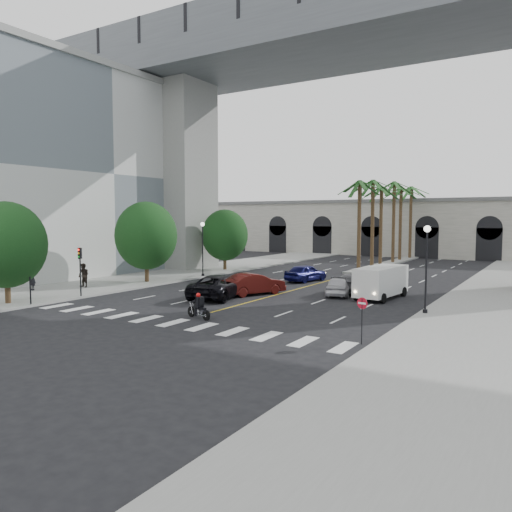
{
  "coord_description": "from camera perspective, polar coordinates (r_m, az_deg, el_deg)",
  "views": [
    {
      "loc": [
        18.15,
        -22.29,
        5.84
      ],
      "look_at": [
        0.79,
        6.0,
        3.25
      ],
      "focal_mm": 35.0,
      "sensor_mm": 36.0,
      "label": 1
    }
  ],
  "objects": [
    {
      "name": "sidewalk_right",
      "position": [
        37.87,
        26.46,
        -4.76
      ],
      "size": [
        8.0,
        100.0,
        0.15
      ],
      "primitive_type": "cube",
      "color": "gray",
      "rests_on": "ground"
    },
    {
      "name": "car_d",
      "position": [
        39.64,
        11.21,
        -3.02
      ],
      "size": [
        2.17,
        5.1,
        1.47
      ],
      "primitive_type": "imported",
      "rotation": [
        0.0,
        0.0,
        3.12
      ],
      "color": "#5B5B60",
      "rests_on": "ground"
    },
    {
      "name": "motorcycle_rider",
      "position": [
        28.97,
        -6.51,
        -5.83
      ],
      "size": [
        2.02,
        0.76,
        1.49
      ],
      "rotation": [
        0.0,
        0.0,
        -0.29
      ],
      "color": "black",
      "rests_on": "ground"
    },
    {
      "name": "bridge",
      "position": [
        48.36,
        13.46,
        19.54
      ],
      "size": [
        75.0,
        13.0,
        26.0
      ],
      "color": "gray",
      "rests_on": "ground"
    },
    {
      "name": "lamp_post_right",
      "position": [
        31.14,
        18.9,
        -0.6
      ],
      "size": [
        0.4,
        0.4,
        5.35
      ],
      "color": "black",
      "rests_on": "ground"
    },
    {
      "name": "pedestrian_a",
      "position": [
        42.61,
        -24.22,
        -2.26
      ],
      "size": [
        0.8,
        0.61,
        1.98
      ],
      "primitive_type": "imported",
      "rotation": [
        0.0,
        0.0,
        -0.2
      ],
      "color": "black",
      "rests_on": "sidewalk_left"
    },
    {
      "name": "traffic_signal_far",
      "position": [
        38.01,
        -19.46,
        -0.81
      ],
      "size": [
        0.25,
        0.18,
        3.65
      ],
      "color": "black",
      "rests_on": "ground"
    },
    {
      "name": "pedestrian_b",
      "position": [
        42.81,
        -19.1,
        -2.1
      ],
      "size": [
        0.96,
        0.75,
        1.95
      ],
      "primitive_type": "imported",
      "rotation": [
        0.0,
        0.0,
        -0.01
      ],
      "color": "black",
      "rests_on": "sidewalk_left"
    },
    {
      "name": "palm_c",
      "position": [
        61.19,
        14.15,
        7.21
      ],
      "size": [
        3.2,
        3.2,
        10.1
      ],
      "color": "#47331E",
      "rests_on": "ground"
    },
    {
      "name": "pier_building",
      "position": [
        79.41,
        18.34,
        3.11
      ],
      "size": [
        71.0,
        10.5,
        8.5
      ],
      "color": "beige",
      "rests_on": "ground"
    },
    {
      "name": "building_left",
      "position": [
        56.87,
        -21.44,
        8.67
      ],
      "size": [
        16.5,
        32.5,
        20.6
      ],
      "color": "silver",
      "rests_on": "ground"
    },
    {
      "name": "car_b",
      "position": [
        37.64,
        -0.26,
        -3.21
      ],
      "size": [
        3.59,
        5.2,
        1.62
      ],
      "primitive_type": "imported",
      "rotation": [
        0.0,
        0.0,
        2.72
      ],
      "color": "#44100D",
      "rests_on": "ground"
    },
    {
      "name": "street_tree_near",
      "position": [
        36.69,
        -26.67,
        1.16
      ],
      "size": [
        5.2,
        5.2,
        6.89
      ],
      "color": "#382616",
      "rests_on": "ground"
    },
    {
      "name": "median",
      "position": [
        63.23,
        14.72,
        -0.89
      ],
      "size": [
        2.0,
        24.0,
        0.2
      ],
      "primitive_type": "cube",
      "color": "gray",
      "rests_on": "ground"
    },
    {
      "name": "ground",
      "position": [
        29.33,
        -7.53,
        -7.06
      ],
      "size": [
        140.0,
        140.0,
        0.0
      ],
      "primitive_type": "plane",
      "color": "black",
      "rests_on": "ground"
    },
    {
      "name": "car_c",
      "position": [
        36.22,
        -4.2,
        -3.48
      ],
      "size": [
        3.89,
        6.48,
        1.68
      ],
      "primitive_type": "imported",
      "rotation": [
        0.0,
        0.0,
        3.33
      ],
      "color": "black",
      "rests_on": "ground"
    },
    {
      "name": "palm_e",
      "position": [
        68.84,
        16.25,
        7.08
      ],
      "size": [
        3.2,
        3.2,
        10.4
      ],
      "color": "#47331E",
      "rests_on": "ground"
    },
    {
      "name": "do_not_enter_sign",
      "position": [
        23.46,
        12.03,
        -6.09
      ],
      "size": [
        0.53,
        0.14,
        2.18
      ],
      "rotation": [
        0.0,
        0.0,
        -0.21
      ],
      "color": "black",
      "rests_on": "ground"
    },
    {
      "name": "palm_a",
      "position": [
        53.57,
        11.78,
        7.86
      ],
      "size": [
        3.2,
        3.2,
        10.3
      ],
      "color": "#47331E",
      "rests_on": "ground"
    },
    {
      "name": "traffic_signal_near",
      "position": [
        35.64,
        -24.46,
        -1.3
      ],
      "size": [
        0.25,
        0.18,
        3.65
      ],
      "color": "black",
      "rests_on": "ground"
    },
    {
      "name": "street_tree_far",
      "position": [
        54.18,
        -3.59,
        2.41
      ],
      "size": [
        5.04,
        5.04,
        6.68
      ],
      "color": "#382616",
      "rests_on": "ground"
    },
    {
      "name": "car_a",
      "position": [
        37.81,
        9.48,
        -3.37
      ],
      "size": [
        2.76,
        4.54,
        1.45
      ],
      "primitive_type": "imported",
      "rotation": [
        0.0,
        0.0,
        3.41
      ],
      "color": "silver",
      "rests_on": "ground"
    },
    {
      "name": "street_tree_mid",
      "position": [
        44.9,
        -12.44,
        2.28
      ],
      "size": [
        5.44,
        5.44,
        7.21
      ],
      "color": "#382616",
      "rests_on": "ground"
    },
    {
      "name": "cargo_van",
      "position": [
        36.9,
        14.08,
        -2.78
      ],
      "size": [
        2.61,
        5.54,
        2.29
      ],
      "rotation": [
        0.0,
        0.0,
        -0.1
      ],
      "color": "silver",
      "rests_on": "ground"
    },
    {
      "name": "lamp_post_left_far",
      "position": [
        48.44,
        -6.12,
        1.34
      ],
      "size": [
        0.4,
        0.4,
        5.35
      ],
      "color": "black",
      "rests_on": "ground"
    },
    {
      "name": "car_e",
      "position": [
        45.61,
        5.7,
        -1.92
      ],
      "size": [
        2.69,
        4.86,
        1.56
      ],
      "primitive_type": "imported",
      "rotation": [
        0.0,
        0.0,
        2.95
      ],
      "color": "#111251",
      "rests_on": "ground"
    },
    {
      "name": "palm_f",
      "position": [
        72.64,
        17.32,
        7.13
      ],
      "size": [
        3.2,
        3.2,
        10.7
      ],
      "color": "#47331E",
      "rests_on": "ground"
    },
    {
      "name": "sidewalk_left",
      "position": [
        50.23,
        -10.04,
        -2.19
      ],
      "size": [
        8.0,
        100.0,
        0.15
      ],
      "primitive_type": "cube",
      "color": "gray",
      "rests_on": "ground"
    },
    {
      "name": "palm_d",
      "position": [
        64.95,
        15.53,
        7.67
      ],
      "size": [
        3.2,
        3.2,
        10.9
      ],
      "color": "#47331E",
      "rests_on": "ground"
    },
    {
      "name": "palm_b",
      "position": [
        57.32,
        13.24,
        7.88
      ],
      "size": [
        3.2,
        3.2,
        10.6
      ],
      "color": "#47331E",
      "rests_on": "ground"
    }
  ]
}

